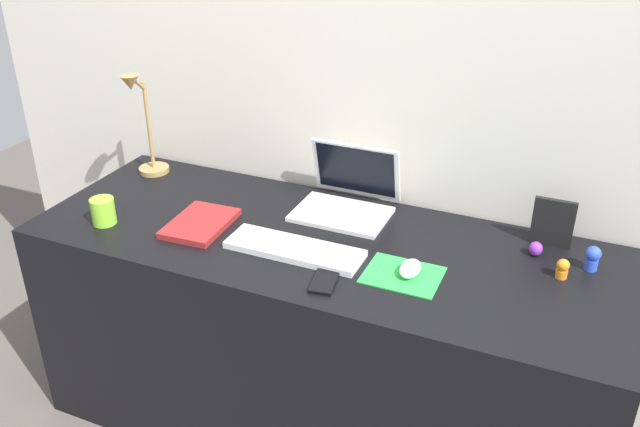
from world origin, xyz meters
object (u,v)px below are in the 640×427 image
(mouse, at_px, (410,269))
(toy_figurine_purple, at_px, (536,249))
(picture_frame, at_px, (553,223))
(coffee_mug, at_px, (103,211))
(laptop, at_px, (347,194))
(notebook_pad, at_px, (200,223))
(toy_figurine_orange, at_px, (562,268))
(keyboard, at_px, (294,249))
(cell_phone, at_px, (325,281))
(desk_lamp, at_px, (144,127))
(toy_figurine_blue, at_px, (593,257))

(mouse, xyz_separation_m, toy_figurine_purple, (0.30, 0.25, 0.00))
(picture_frame, xyz_separation_m, coffee_mug, (-1.31, -0.42, -0.03))
(laptop, height_order, toy_figurine_purple, laptop)
(toy_figurine_purple, bearing_deg, notebook_pad, -166.34)
(toy_figurine_orange, bearing_deg, mouse, -158.06)
(picture_frame, bearing_deg, toy_figurine_orange, -73.07)
(notebook_pad, relative_size, toy_figurine_orange, 4.19)
(picture_frame, relative_size, toy_figurine_purple, 3.45)
(keyboard, xyz_separation_m, cell_phone, (0.14, -0.11, -0.01))
(desk_lamp, bearing_deg, coffee_mug, -75.30)
(picture_frame, xyz_separation_m, toy_figurine_blue, (0.12, -0.10, -0.04))
(notebook_pad, bearing_deg, toy_figurine_purple, 10.59)
(picture_frame, relative_size, toy_figurine_blue, 2.04)
(picture_frame, xyz_separation_m, toy_figurine_purple, (-0.03, -0.08, -0.05))
(notebook_pad, distance_m, toy_figurine_blue, 1.17)
(coffee_mug, bearing_deg, toy_figurine_blue, 12.84)
(coffee_mug, bearing_deg, picture_frame, 17.87)
(cell_phone, xyz_separation_m, toy_figurine_blue, (0.66, 0.36, 0.03))
(picture_frame, distance_m, toy_figurine_orange, 0.18)
(cell_phone, xyz_separation_m, coffee_mug, (-0.77, 0.03, 0.04))
(laptop, relative_size, picture_frame, 2.00)
(coffee_mug, distance_m, toy_figurine_blue, 1.47)
(cell_phone, xyz_separation_m, toy_figurine_orange, (0.59, 0.28, 0.02))
(mouse, bearing_deg, toy_figurine_purple, 39.34)
(cell_phone, bearing_deg, desk_lamp, 146.13)
(mouse, bearing_deg, toy_figurine_orange, 21.94)
(cell_phone, distance_m, toy_figurine_purple, 0.63)
(mouse, distance_m, toy_figurine_blue, 0.51)
(toy_figurine_purple, bearing_deg, desk_lamp, 179.14)
(mouse, height_order, desk_lamp, desk_lamp)
(cell_phone, height_order, notebook_pad, notebook_pad)
(mouse, relative_size, notebook_pad, 0.40)
(coffee_mug, bearing_deg, mouse, 5.58)
(mouse, relative_size, picture_frame, 0.64)
(notebook_pad, distance_m, toy_figurine_purple, 1.02)
(desk_lamp, bearing_deg, laptop, 2.76)
(coffee_mug, bearing_deg, notebook_pad, 19.66)
(laptop, relative_size, cell_phone, 2.34)
(keyboard, height_order, toy_figurine_purple, toy_figurine_purple)
(keyboard, height_order, toy_figurine_orange, toy_figurine_orange)
(cell_phone, xyz_separation_m, toy_figurine_purple, (0.51, 0.38, 0.02))
(mouse, height_order, notebook_pad, mouse)
(mouse, relative_size, toy_figurine_orange, 1.68)
(desk_lamp, xyz_separation_m, toy_figurine_purple, (1.37, -0.02, -0.16))
(mouse, distance_m, toy_figurine_purple, 0.39)
(toy_figurine_blue, bearing_deg, laptop, 174.45)
(cell_phone, bearing_deg, coffee_mug, 168.27)
(laptop, xyz_separation_m, mouse, (0.31, -0.31, -0.03))
(cell_phone, bearing_deg, notebook_pad, 155.02)
(keyboard, height_order, coffee_mug, coffee_mug)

